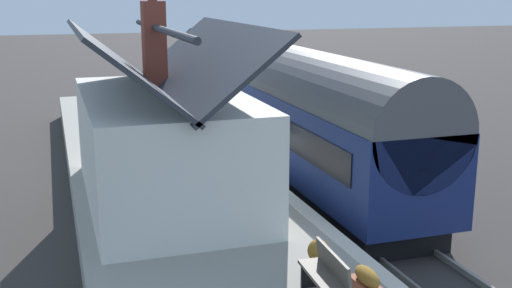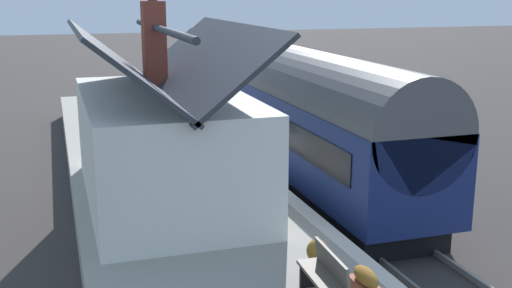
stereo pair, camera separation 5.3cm
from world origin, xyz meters
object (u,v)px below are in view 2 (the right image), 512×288
at_px(station_building, 165,141).
at_px(planter_bench_right, 366,286).
at_px(bench_by_lamp, 325,275).
at_px(planter_edge_near, 108,123).
at_px(bench_platform_end, 177,123).
at_px(train, 323,124).
at_px(lamp_post_platform, 192,58).
at_px(planter_corner_building, 317,255).

distance_m(station_building, planter_bench_right, 6.95).
xyz_separation_m(bench_by_lamp, planter_edge_near, (14.89, 2.26, -0.21)).
distance_m(bench_platform_end, planter_edge_near, 2.90).
xyz_separation_m(train, station_building, (-1.81, 5.05, 0.24)).
relative_size(train, planter_edge_near, 14.59).
relative_size(planter_bench_right, planter_edge_near, 1.03).
distance_m(bench_platform_end, lamp_post_platform, 2.80).
bearing_deg(bench_platform_end, station_building, 166.94).
distance_m(train, planter_edge_near, 8.99).
bearing_deg(planter_bench_right, planter_edge_near, 10.76).
distance_m(train, station_building, 5.37).
bearing_deg(train, planter_bench_right, 160.99).
distance_m(bench_by_lamp, planter_corner_building, 1.11).
relative_size(bench_platform_end, planter_bench_right, 1.79).
distance_m(bench_by_lamp, planter_bench_right, 0.70).
height_order(planter_edge_near, lamp_post_platform, lamp_post_platform).
bearing_deg(planter_bench_right, station_building, 18.67).
xyz_separation_m(train, planter_bench_right, (-8.30, 2.86, -0.93)).
bearing_deg(lamp_post_platform, train, -159.15).
relative_size(bench_by_lamp, lamp_post_platform, 0.38).
xyz_separation_m(bench_platform_end, planter_corner_building, (-12.05, -0.29, -0.13)).
xyz_separation_m(planter_corner_building, planter_edge_near, (13.83, 2.57, -0.07)).
bearing_deg(planter_edge_near, planter_bench_right, -169.24).
relative_size(bench_by_lamp, planter_bench_right, 1.81).
distance_m(bench_by_lamp, lamp_post_platform, 14.85).
height_order(train, lamp_post_platform, lamp_post_platform).
relative_size(train, planter_bench_right, 14.15).
distance_m(bench_platform_end, planter_bench_right, 13.39).
distance_m(station_building, planter_corner_building, 5.61).
height_order(bench_platform_end, lamp_post_platform, lamp_post_platform).
relative_size(station_building, bench_by_lamp, 5.40).
xyz_separation_m(station_building, bench_by_lamp, (-6.22, -1.57, -1.00)).
bearing_deg(planter_edge_near, lamp_post_platform, -93.91).
bearing_deg(bench_by_lamp, planter_bench_right, -113.16).
xyz_separation_m(station_building, bench_platform_end, (6.89, -1.60, -1.00)).
height_order(train, bench_platform_end, train).
bearing_deg(planter_edge_near, train, -140.06).
xyz_separation_m(bench_platform_end, planter_bench_right, (-13.38, -0.59, -0.18)).
relative_size(planter_corner_building, lamp_post_platform, 0.18).
relative_size(planter_corner_building, planter_edge_near, 0.86).
height_order(station_building, bench_platform_end, station_building).
bearing_deg(lamp_post_platform, station_building, 163.36).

